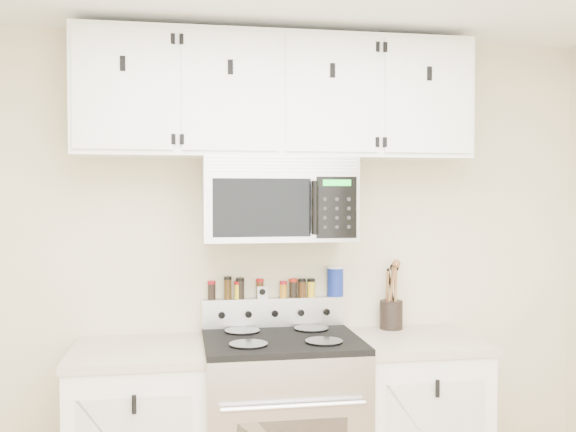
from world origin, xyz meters
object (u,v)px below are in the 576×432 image
at_px(utensil_crock, 391,312).
at_px(salt_canister, 335,281).
at_px(range, 282,430).
at_px(microwave, 278,199).

xyz_separation_m(utensil_crock, salt_canister, (-0.30, 0.05, 0.17)).
distance_m(utensil_crock, salt_canister, 0.35).
distance_m(range, salt_canister, 0.82).
distance_m(microwave, utensil_crock, 0.90).
relative_size(range, utensil_crock, 3.04).
relative_size(microwave, salt_canister, 4.64).
height_order(range, utensil_crock, utensil_crock).
bearing_deg(microwave, utensil_crock, 9.33).
height_order(range, salt_canister, salt_canister).
relative_size(range, microwave, 1.45).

